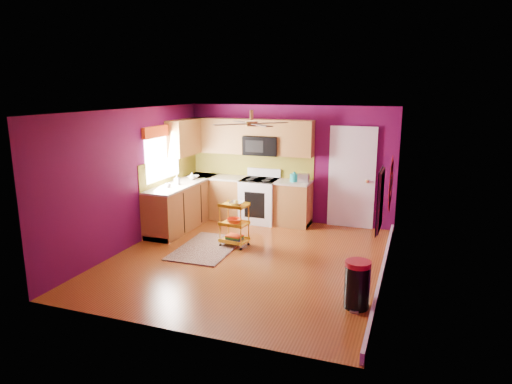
% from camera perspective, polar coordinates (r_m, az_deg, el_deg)
% --- Properties ---
extents(ground, '(5.00, 5.00, 0.00)m').
position_cam_1_polar(ground, '(7.87, -1.03, -8.36)').
color(ground, '#693010').
rests_on(ground, ground).
extents(room_envelope, '(4.54, 5.04, 2.52)m').
position_cam_1_polar(room_envelope, '(7.42, -0.89, 3.44)').
color(room_envelope, '#52093C').
rests_on(room_envelope, ground).
extents(lower_cabinets, '(2.81, 2.31, 0.94)m').
position_cam_1_polar(lower_cabinets, '(9.83, -4.60, -1.37)').
color(lower_cabinets, brown).
rests_on(lower_cabinets, ground).
extents(electric_range, '(0.76, 0.66, 1.13)m').
position_cam_1_polar(electric_range, '(9.85, 0.47, -1.01)').
color(electric_range, white).
rests_on(electric_range, ground).
extents(upper_cabinetry, '(2.80, 2.30, 1.26)m').
position_cam_1_polar(upper_cabinetry, '(9.86, -3.34, 6.77)').
color(upper_cabinetry, brown).
rests_on(upper_cabinetry, ground).
extents(left_window, '(0.08, 1.35, 1.08)m').
position_cam_1_polar(left_window, '(9.33, -11.62, 5.78)').
color(left_window, white).
rests_on(left_window, ground).
extents(panel_door, '(0.95, 0.11, 2.15)m').
position_cam_1_polar(panel_door, '(9.57, 11.87, 1.63)').
color(panel_door, white).
rests_on(panel_door, ground).
extents(right_wall_art, '(0.04, 2.74, 1.04)m').
position_cam_1_polar(right_wall_art, '(6.67, 16.02, 0.18)').
color(right_wall_art, black).
rests_on(right_wall_art, ground).
extents(ceiling_fan, '(1.01, 1.01, 0.26)m').
position_cam_1_polar(ceiling_fan, '(7.54, -0.56, 8.62)').
color(ceiling_fan, '#BF8C3F').
rests_on(ceiling_fan, ground).
extents(shag_rug, '(1.01, 1.60, 0.02)m').
position_cam_1_polar(shag_rug, '(8.39, -6.13, -6.96)').
color(shag_rug, black).
rests_on(shag_rug, ground).
extents(rolling_cart, '(0.52, 0.41, 0.88)m').
position_cam_1_polar(rolling_cart, '(8.34, -2.69, -3.83)').
color(rolling_cart, gold).
rests_on(rolling_cart, ground).
extents(trash_can, '(0.34, 0.37, 0.65)m').
position_cam_1_polar(trash_can, '(6.27, 12.52, -11.23)').
color(trash_can, black).
rests_on(trash_can, ground).
extents(teal_kettle, '(0.18, 0.18, 0.21)m').
position_cam_1_polar(teal_kettle, '(9.53, 4.80, 1.80)').
color(teal_kettle, teal).
rests_on(teal_kettle, lower_cabinets).
extents(toaster, '(0.22, 0.15, 0.18)m').
position_cam_1_polar(toaster, '(9.49, 5.96, 1.78)').
color(toaster, beige).
rests_on(toaster, lower_cabinets).
extents(soap_bottle_a, '(0.09, 0.09, 0.20)m').
position_cam_1_polar(soap_bottle_a, '(9.34, -9.84, 1.53)').
color(soap_bottle_a, '#EA3F72').
rests_on(soap_bottle_a, lower_cabinets).
extents(soap_bottle_b, '(0.12, 0.12, 0.16)m').
position_cam_1_polar(soap_bottle_b, '(9.79, -7.99, 1.99)').
color(soap_bottle_b, white).
rests_on(soap_bottle_b, lower_cabinets).
extents(counter_dish, '(0.24, 0.24, 0.06)m').
position_cam_1_polar(counter_dish, '(9.93, -7.85, 1.87)').
color(counter_dish, white).
rests_on(counter_dish, lower_cabinets).
extents(counter_cup, '(0.11, 0.11, 0.09)m').
position_cam_1_polar(counter_cup, '(9.11, -10.92, 0.83)').
color(counter_cup, white).
rests_on(counter_cup, lower_cabinets).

